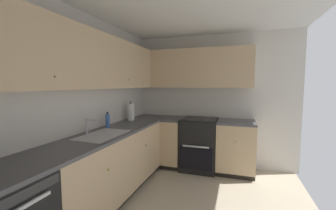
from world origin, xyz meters
The scene contains 13 objects.
wall_back centered at (0.00, 1.45, 1.21)m, with size 4.30×0.05×2.43m, color silver.
wall_right centered at (2.12, 0.00, 1.21)m, with size 0.05×2.96×2.43m, color silver.
lower_cabinets_back centered at (0.40, 1.13, 0.44)m, with size 2.19×0.62×0.87m.
countertop_back centered at (0.40, 1.13, 0.89)m, with size 3.39×0.60×0.04m, color #4C4C51.
lower_cabinets_right centered at (1.80, -0.06, 0.44)m, with size 0.62×1.57×0.87m.
countertop_right centered at (1.80, -0.06, 0.89)m, with size 0.60×1.57×0.03m.
oven_range centered at (1.82, 0.19, 0.46)m, with size 0.68×0.62×1.05m.
upper_cabinets_back centered at (0.24, 1.27, 1.81)m, with size 3.07×0.34×0.69m.
upper_cabinets_right centered at (1.94, 0.37, 1.81)m, with size 0.32×2.12×0.69m.
sink centered at (0.23, 1.10, 0.86)m, with size 0.69×0.40×0.10m.
faucet centered at (0.24, 1.30, 1.02)m, with size 0.07×0.16×0.19m.
soap_bottle centered at (0.66, 1.31, 1.00)m, with size 0.06×0.06×0.22m.
paper_towel_roll centered at (1.32, 1.29, 1.04)m, with size 0.11×0.11×0.34m.
Camera 1 is at (-1.95, -0.45, 1.51)m, focal length 22.95 mm.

